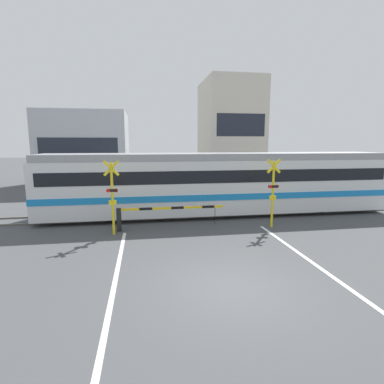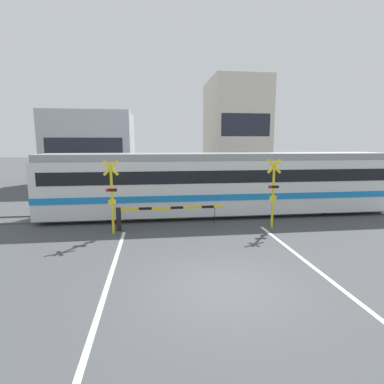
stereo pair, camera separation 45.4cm
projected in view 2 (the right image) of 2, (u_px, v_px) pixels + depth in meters
The scene contains 13 objects.
ground_plane at pixel (224, 289), 8.24m from camera, with size 160.00×160.00×0.00m, color #444749.
rail_track_near at pixel (189, 218), 15.91m from camera, with size 50.00×0.10×0.08m.
rail_track_far at pixel (186, 212), 17.32m from camera, with size 50.00×0.10×0.08m.
road_stripe_left at pixel (109, 281), 8.68m from camera, with size 0.14×9.75×0.01m.
road_stripe_right at pixel (316, 269), 9.50m from camera, with size 0.14×9.75×0.01m.
commuter_train at pixel (219, 182), 16.55m from camera, with size 18.95×2.89×3.41m.
crossing_barrier_near at pixel (151, 213), 13.77m from camera, with size 4.94×0.20×1.07m.
crossing_barrier_far at pixel (213, 192), 19.70m from camera, with size 4.94×0.20×1.07m.
crossing_signal_left at pixel (112, 194), 12.97m from camera, with size 0.68×0.15×3.25m.
crossing_signal_right at pixel (273, 190), 13.90m from camera, with size 0.68×0.15×3.25m.
pedestrian at pixel (189, 183), 22.30m from camera, with size 0.38×0.23×1.78m.
building_left_of_street at pixel (92, 149), 28.94m from camera, with size 7.66×7.21×6.77m.
building_right_of_street at pixel (235, 132), 30.47m from camera, with size 5.38×7.21×10.11m.
Camera 2 is at (-1.86, -7.51, 3.98)m, focal length 28.00 mm.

